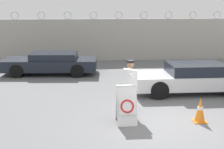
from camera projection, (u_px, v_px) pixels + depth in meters
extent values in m
plane|color=slate|center=(161.00, 124.00, 9.39)|extent=(90.00, 90.00, 0.00)
cube|color=#ADA8A0|center=(119.00, 40.00, 19.93)|extent=(36.00, 0.30, 2.63)
torus|color=gray|center=(15.00, 16.00, 18.99)|extent=(0.47, 0.03, 0.47)
torus|color=gray|center=(41.00, 16.00, 19.14)|extent=(0.47, 0.03, 0.47)
torus|color=gray|center=(68.00, 15.00, 19.29)|extent=(0.47, 0.03, 0.47)
torus|color=gray|center=(93.00, 15.00, 19.44)|extent=(0.47, 0.03, 0.47)
torus|color=gray|center=(119.00, 15.00, 19.59)|extent=(0.47, 0.03, 0.47)
torus|color=gray|center=(144.00, 15.00, 19.74)|extent=(0.47, 0.03, 0.47)
torus|color=gray|center=(169.00, 15.00, 19.89)|extent=(0.47, 0.03, 0.47)
torus|color=gray|center=(193.00, 15.00, 20.03)|extent=(0.47, 0.03, 0.47)
torus|color=gray|center=(217.00, 15.00, 20.18)|extent=(0.47, 0.03, 0.47)
cube|color=white|center=(127.00, 106.00, 9.24)|extent=(0.59, 0.39, 1.15)
cube|color=white|center=(125.00, 103.00, 9.59)|extent=(0.59, 0.39, 1.15)
cube|color=white|center=(126.00, 86.00, 9.29)|extent=(0.63, 0.06, 0.05)
cube|color=white|center=(127.00, 106.00, 9.20)|extent=(0.50, 0.17, 0.49)
torus|color=red|center=(127.00, 106.00, 9.19)|extent=(0.40, 0.17, 0.40)
cylinder|color=#232838|center=(128.00, 101.00, 10.22)|extent=(0.15, 0.15, 0.85)
cylinder|color=#232838|center=(132.00, 103.00, 10.09)|extent=(0.15, 0.15, 0.85)
cube|color=silver|center=(130.00, 79.00, 9.99)|extent=(0.43, 0.49, 0.65)
sphere|color=#936B4C|center=(130.00, 65.00, 9.88)|extent=(0.23, 0.23, 0.23)
cylinder|color=silver|center=(125.00, 78.00, 10.19)|extent=(0.09, 0.09, 0.62)
cylinder|color=silver|center=(134.00, 82.00, 9.73)|extent=(0.34, 0.26, 0.60)
cylinder|color=black|center=(130.00, 61.00, 9.86)|extent=(0.24, 0.24, 0.05)
cube|color=orange|center=(199.00, 121.00, 9.59)|extent=(0.38, 0.38, 0.03)
cone|color=orange|center=(200.00, 110.00, 9.51)|extent=(0.33, 0.33, 0.73)
cylinder|color=white|center=(200.00, 108.00, 9.50)|extent=(0.16, 0.16, 0.10)
cylinder|color=black|center=(17.00, 71.00, 15.25)|extent=(0.67, 0.25, 0.66)
cylinder|color=black|center=(26.00, 65.00, 16.94)|extent=(0.67, 0.25, 0.66)
cylinder|color=black|center=(77.00, 71.00, 15.30)|extent=(0.67, 0.25, 0.66)
cylinder|color=black|center=(80.00, 64.00, 16.99)|extent=(0.67, 0.25, 0.66)
cube|color=black|center=(50.00, 64.00, 16.08)|extent=(4.93, 2.22, 0.56)
cube|color=black|center=(54.00, 56.00, 15.99)|extent=(2.43, 1.83, 0.32)
cylinder|color=black|center=(160.00, 90.00, 11.79)|extent=(0.70, 0.21, 0.70)
cylinder|color=black|center=(150.00, 80.00, 13.48)|extent=(0.70, 0.21, 0.70)
cylinder|color=black|center=(215.00, 78.00, 13.70)|extent=(0.70, 0.21, 0.70)
cube|color=silver|center=(190.00, 80.00, 12.71)|extent=(4.67, 1.93, 0.54)
cube|color=black|center=(196.00, 68.00, 12.62)|extent=(2.25, 1.70, 0.41)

